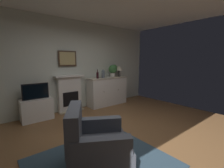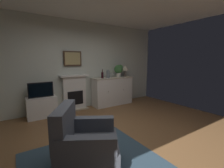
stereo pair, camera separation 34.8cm
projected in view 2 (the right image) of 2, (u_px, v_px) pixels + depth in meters
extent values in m
cube|color=brown|center=(120.00, 141.00, 3.03)|extent=(6.23, 4.87, 0.10)
cube|color=silver|center=(76.00, 66.00, 4.81)|extent=(6.23, 0.06, 2.75)
cube|color=#2D4251|center=(92.00, 162.00, 2.30)|extent=(1.94, 1.71, 0.02)
cube|color=white|center=(74.00, 93.00, 4.77)|extent=(0.70, 0.18, 1.05)
cube|color=tan|center=(76.00, 110.00, 4.77)|extent=(0.77, 0.20, 0.03)
cube|color=black|center=(76.00, 98.00, 4.71)|extent=(0.48, 0.02, 0.42)
cube|color=white|center=(74.00, 76.00, 4.66)|extent=(0.87, 0.27, 0.05)
cube|color=#473323|center=(73.00, 59.00, 4.64)|extent=(0.55, 0.03, 0.45)
cube|color=tan|center=(73.00, 59.00, 4.63)|extent=(0.47, 0.01, 0.37)
cube|color=white|center=(113.00, 91.00, 5.33)|extent=(1.41, 0.45, 0.93)
cube|color=beige|center=(113.00, 78.00, 5.25)|extent=(1.44, 0.48, 0.03)
sphere|color=brown|center=(108.00, 92.00, 4.96)|extent=(0.02, 0.02, 0.02)
sphere|color=brown|center=(124.00, 90.00, 5.29)|extent=(0.02, 0.02, 0.02)
cylinder|color=#4C4742|center=(125.00, 74.00, 5.52)|extent=(0.10, 0.10, 0.22)
cone|color=#EFE5C6|center=(125.00, 68.00, 5.49)|extent=(0.26, 0.26, 0.18)
cylinder|color=#331419|center=(102.00, 75.00, 4.98)|extent=(0.08, 0.08, 0.20)
cylinder|color=#331419|center=(102.00, 71.00, 4.96)|extent=(0.03, 0.03, 0.09)
cylinder|color=silver|center=(111.00, 78.00, 5.20)|extent=(0.06, 0.06, 0.00)
cylinder|color=silver|center=(111.00, 76.00, 5.19)|extent=(0.01, 0.01, 0.09)
cone|color=silver|center=(111.00, 74.00, 5.18)|extent=(0.07, 0.07, 0.07)
cylinder|color=silver|center=(114.00, 77.00, 5.26)|extent=(0.06, 0.06, 0.00)
cylinder|color=silver|center=(114.00, 76.00, 5.26)|extent=(0.01, 0.01, 0.09)
cone|color=silver|center=(114.00, 74.00, 5.24)|extent=(0.07, 0.07, 0.07)
cylinder|color=slate|center=(108.00, 74.00, 5.08)|extent=(0.11, 0.11, 0.24)
sphere|color=slate|center=(108.00, 71.00, 5.06)|extent=(0.08, 0.08, 0.08)
cube|color=white|center=(42.00, 107.00, 4.14)|extent=(0.75, 0.42, 0.56)
cube|color=black|center=(41.00, 90.00, 4.06)|extent=(0.62, 0.06, 0.40)
cube|color=black|center=(41.00, 90.00, 4.03)|extent=(0.57, 0.01, 0.35)
cylinder|color=beige|center=(118.00, 75.00, 5.43)|extent=(0.18, 0.18, 0.14)
sphere|color=#3D753D|center=(118.00, 69.00, 5.40)|extent=(0.30, 0.30, 0.30)
sphere|color=#3D753D|center=(120.00, 67.00, 5.40)|extent=(0.18, 0.18, 0.18)
cube|color=#474C56|center=(90.00, 151.00, 2.15)|extent=(1.07, 1.06, 0.32)
cube|color=#474C56|center=(65.00, 124.00, 2.08)|extent=(0.52, 0.74, 0.50)
cube|color=#474C56|center=(87.00, 146.00, 1.80)|extent=(0.69, 0.48, 0.22)
cube|color=#474C56|center=(91.00, 124.00, 2.43)|extent=(0.69, 0.48, 0.22)
cylinder|color=#473323|center=(112.00, 151.00, 2.52)|extent=(0.05, 0.05, 0.10)
cylinder|color=#473323|center=(71.00, 152.00, 2.48)|extent=(0.05, 0.05, 0.10)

